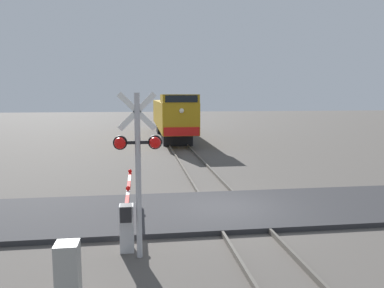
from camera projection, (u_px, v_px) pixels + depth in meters
The scene contains 8 objects.
ground_plane at pixel (229, 212), 13.31m from camera, with size 160.00×160.00×0.00m, color #514C47.
rail_track_left at pixel (209, 210), 13.20m from camera, with size 0.08×80.00×0.15m, color #59544C.
rail_track_right at pixel (249, 209), 13.40m from camera, with size 0.08×80.00×0.15m, color #59544C.
road_surface at pixel (229, 209), 13.30m from camera, with size 36.00×4.45×0.16m, color #2D2D30.
locomotive at pixel (172, 116), 35.95m from camera, with size 2.78×17.72×4.11m.
crossing_signal at pixel (138, 156), 9.24m from camera, with size 1.18×0.33×4.15m.
crossing_gate at pixel (127, 213), 10.43m from camera, with size 0.36×5.33×1.36m.
utility_cabinet at pixel (68, 279), 7.01m from camera, with size 0.43×0.45×1.38m, color #999993.
Camera 1 is at (-3.06, -12.59, 4.07)m, focal length 35.48 mm.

